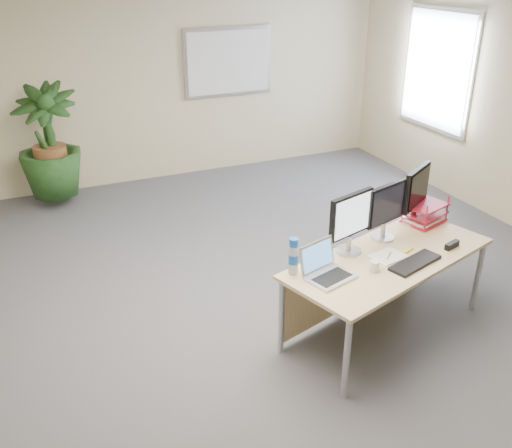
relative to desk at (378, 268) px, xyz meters
name	(u,v)px	position (x,y,z in m)	size (l,w,h in m)	color
floor	(269,329)	(-0.86, 0.29, -0.56)	(8.00, 8.00, 0.00)	#4D4E52
back_wall	(144,83)	(-0.86, 4.29, 0.79)	(7.00, 0.04, 2.70)	#C1B888
whiteboard	(228,62)	(0.34, 4.26, 0.99)	(1.30, 0.04, 0.95)	#ADACB1
window	(437,70)	(2.61, 2.59, 0.99)	(0.04, 1.30, 1.55)	#ADACB1
desk	(378,268)	(0.00, 0.00, 0.00)	(1.99, 1.28, 0.71)	tan
floor_plant	(50,149)	(-2.20, 3.82, 0.19)	(0.84, 0.84, 1.50)	#183C16
monitor_left	(351,219)	(-0.23, 0.10, 0.44)	(0.45, 0.21, 0.51)	#B0B0B5
monitor_right	(385,208)	(0.17, 0.20, 0.43)	(0.43, 0.20, 0.49)	#B0B0B5
monitor_dark	(416,192)	(0.60, 0.35, 0.45)	(0.43, 0.28, 0.53)	#B0B0B5
laptop	(325,269)	(-0.60, -0.15, 0.21)	(0.42, 0.39, 0.25)	silver
keyboard	(415,263)	(0.13, -0.28, 0.16)	(0.49, 0.16, 0.03)	black
coffee_mug	(374,266)	(-0.22, -0.24, 0.19)	(0.11, 0.07, 0.08)	white
spiral_notebook	(388,256)	(0.01, -0.10, 0.15)	(0.27, 0.20, 0.01)	silver
orange_pen	(389,255)	(0.01, -0.10, 0.16)	(0.01, 0.01, 0.13)	orange
yellow_highlighter	(409,251)	(0.22, -0.09, 0.16)	(0.02, 0.02, 0.12)	yellow
water_bottle	(293,257)	(-0.81, -0.02, 0.29)	(0.08, 0.08, 0.30)	#ADC1CC
letter_tray	(424,214)	(0.70, 0.32, 0.23)	(0.43, 0.37, 0.17)	#B4162B
stapler	(452,245)	(0.59, -0.18, 0.18)	(0.16, 0.04, 0.05)	black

